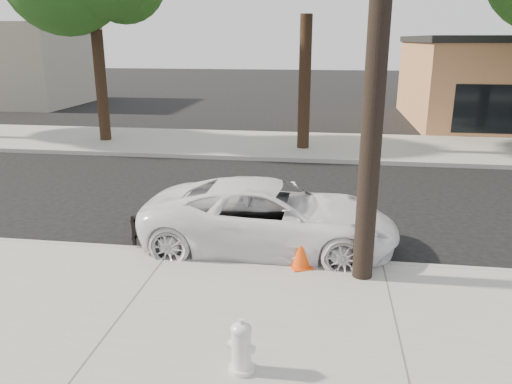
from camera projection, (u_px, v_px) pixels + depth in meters
The scene contains 7 objects.
ground at pixel (199, 220), 11.69m from camera, with size 120.00×120.00×0.00m, color black.
near_sidewalk at pixel (127, 312), 7.60m from camera, with size 90.00×4.40×0.15m, color gray.
far_sidewalk at pixel (253, 144), 19.71m from camera, with size 90.00×5.00×0.15m, color gray.
curb_near at pixel (171, 253), 9.68m from camera, with size 90.00×0.12×0.16m, color #9E9B93.
police_cruiser at pixel (270, 217), 9.85m from camera, with size 2.30×4.98×1.38m, color white.
fire_hydrant at pixel (241, 348), 6.05m from camera, with size 0.36×0.32×0.66m.
traffic_cone at pixel (301, 249), 8.83m from camera, with size 0.48×0.48×0.71m.
Camera 1 is at (2.92, -10.67, 4.06)m, focal length 35.00 mm.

